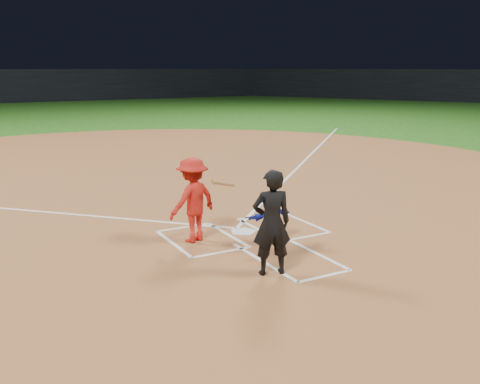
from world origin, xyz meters
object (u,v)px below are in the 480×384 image
batter_at_plate (193,200)px  umpire (272,223)px  catcher (272,218)px  home_plate (243,232)px

batter_at_plate → umpire: bearing=-79.1°
catcher → batter_at_plate: batter_at_plate is taller
catcher → umpire: bearing=53.2°
umpire → batter_at_plate: (-0.43, 2.24, -0.05)m
home_plate → umpire: size_ratio=0.33×
catcher → batter_at_plate: size_ratio=0.62×
home_plate → umpire: (-0.72, -2.26, 0.89)m
home_plate → catcher: (0.11, -0.95, 0.52)m
home_plate → catcher: bearing=96.4°
umpire → home_plate: bearing=-91.9°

